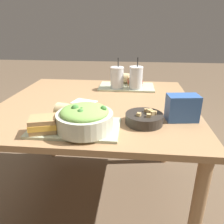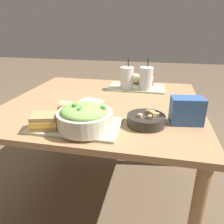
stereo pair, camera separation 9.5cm
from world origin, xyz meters
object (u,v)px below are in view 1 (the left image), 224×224
(sandwich_near, at_px, (43,124))
(chip_bag, at_px, (182,108))
(salad_bowl, at_px, (85,118))
(drink_cup_dark, at_px, (117,78))
(napkin_folded, at_px, (84,102))
(baguette_far, at_px, (131,79))
(baguette_near, at_px, (72,112))
(drink_cup_red, at_px, (136,78))
(soup_bowl, at_px, (144,118))
(sandwich_far, at_px, (135,81))

(sandwich_near, bearing_deg, chip_bag, 2.37)
(chip_bag, bearing_deg, salad_bowl, -166.75)
(drink_cup_dark, distance_m, napkin_folded, 0.35)
(baguette_far, height_order, napkin_folded, baguette_far)
(sandwich_near, relative_size, baguette_far, 0.79)
(chip_bag, distance_m, napkin_folded, 0.58)
(baguette_near, distance_m, napkin_folded, 0.28)
(drink_cup_red, bearing_deg, soup_bowl, -85.80)
(napkin_folded, bearing_deg, sandwich_far, 52.63)
(sandwich_far, xyz_separation_m, baguette_far, (-0.03, 0.03, 0.01))
(drink_cup_dark, distance_m, chip_bag, 0.62)
(salad_bowl, distance_m, chip_bag, 0.48)
(baguette_far, height_order, drink_cup_dark, drink_cup_dark)
(drink_cup_dark, xyz_separation_m, drink_cup_red, (0.13, 0.00, 0.00))
(napkin_folded, bearing_deg, baguette_far, 57.33)
(baguette_far, bearing_deg, soup_bowl, -154.17)
(sandwich_near, xyz_separation_m, baguette_far, (0.36, 0.85, 0.01))
(drink_cup_red, bearing_deg, napkin_folded, -136.57)
(napkin_folded, bearing_deg, baguette_near, -88.74)
(salad_bowl, xyz_separation_m, sandwich_near, (-0.18, -0.04, -0.02))
(soup_bowl, height_order, sandwich_near, sandwich_near)
(drink_cup_red, distance_m, chip_bag, 0.55)
(sandwich_far, relative_size, chip_bag, 0.75)
(sandwich_near, relative_size, chip_bag, 0.86)
(sandwich_far, relative_size, baguette_far, 0.68)
(sandwich_near, height_order, drink_cup_red, drink_cup_red)
(baguette_near, bearing_deg, drink_cup_red, -13.40)
(baguette_near, xyz_separation_m, baguette_far, (0.27, 0.71, 0.00))
(drink_cup_dark, bearing_deg, napkin_folded, -121.01)
(sandwich_far, bearing_deg, baguette_near, -118.46)
(sandwich_far, xyz_separation_m, drink_cup_dark, (-0.13, -0.11, 0.04))
(sandwich_near, distance_m, baguette_near, 0.16)
(salad_bowl, height_order, chip_bag, salad_bowl)
(salad_bowl, xyz_separation_m, chip_bag, (0.45, 0.17, -0.00))
(sandwich_near, height_order, napkin_folded, sandwich_near)
(baguette_near, distance_m, drink_cup_dark, 0.60)
(napkin_folded, bearing_deg, drink_cup_red, 43.43)
(salad_bowl, distance_m, baguette_far, 0.83)
(sandwich_far, bearing_deg, napkin_folded, -132.03)
(sandwich_far, bearing_deg, sandwich_near, -120.29)
(baguette_near, relative_size, baguette_far, 1.00)
(drink_cup_dark, bearing_deg, chip_bag, -54.37)
(sandwich_far, xyz_separation_m, napkin_folded, (-0.31, -0.40, -0.04))
(sandwich_far, bearing_deg, drink_cup_red, -91.25)
(drink_cup_dark, bearing_deg, sandwich_far, 39.32)
(soup_bowl, distance_m, napkin_folded, 0.44)
(sandwich_far, distance_m, napkin_folded, 0.51)
(salad_bowl, distance_m, sandwich_far, 0.81)
(salad_bowl, height_order, sandwich_near, salad_bowl)
(sandwich_near, relative_size, napkin_folded, 0.86)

